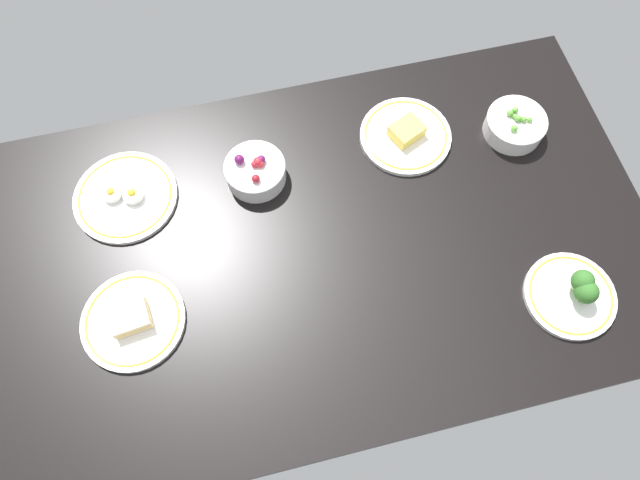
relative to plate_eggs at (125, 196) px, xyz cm
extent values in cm
cube|color=black|center=(38.36, -20.38, -2.86)|extent=(140.26, 82.63, 4.00)
cylinder|color=white|center=(0.00, 0.04, -0.35)|extent=(22.37, 22.37, 1.02)
torus|color=gold|center=(0.00, 0.04, 0.16)|extent=(20.18, 20.18, 0.50)
ellipsoid|color=white|center=(-2.32, 0.42, 1.33)|extent=(4.24, 4.24, 2.33)
sphere|color=yellow|center=(-2.32, 0.42, 2.38)|extent=(1.70, 1.70, 1.70)
ellipsoid|color=white|center=(2.04, -0.97, 1.38)|extent=(4.43, 4.43, 2.43)
sphere|color=yellow|center=(2.04, -0.97, 2.47)|extent=(1.77, 1.77, 1.77)
cylinder|color=white|center=(84.36, -43.42, -0.30)|extent=(18.36, 18.36, 1.13)
torus|color=gold|center=(84.36, -43.42, 0.26)|extent=(16.65, 16.65, 0.50)
cylinder|color=#9EBC72|center=(85.59, -44.41, 1.28)|extent=(1.62, 1.62, 2.03)
sphere|color=#2D6023|center=(85.59, -44.41, 4.03)|extent=(4.63, 4.63, 4.63)
cylinder|color=#9EBC72|center=(85.64, -42.19, 1.45)|extent=(1.57, 1.57, 2.37)
sphere|color=#2D6023|center=(85.64, -42.19, 4.32)|extent=(4.49, 4.49, 4.49)
cylinder|color=white|center=(28.52, -1.56, 1.45)|extent=(13.04, 13.04, 4.62)
torus|color=white|center=(28.52, -1.56, 3.76)|extent=(13.32, 13.32, 0.80)
sphere|color=maroon|center=(29.32, -0.56, 4.46)|extent=(1.40, 1.40, 1.40)
sphere|color=#B2232D|center=(29.92, -1.70, 4.51)|extent=(1.49, 1.49, 1.49)
sphere|color=#59144C|center=(25.67, 0.25, 4.84)|extent=(2.16, 2.16, 2.16)
sphere|color=#B2232D|center=(28.60, -1.43, 4.50)|extent=(1.48, 1.48, 1.48)
sphere|color=#B2232D|center=(29.40, -1.21, 4.76)|extent=(2.00, 2.00, 2.00)
sphere|color=#59144C|center=(30.26, -0.73, 4.68)|extent=(1.84, 1.84, 1.84)
sphere|color=maroon|center=(28.20, -5.06, 4.66)|extent=(1.80, 1.80, 1.80)
cylinder|color=white|center=(87.68, -3.39, 1.35)|extent=(13.33, 13.33, 4.43)
torus|color=white|center=(87.68, -3.39, 3.57)|extent=(13.59, 13.59, 0.80)
sphere|color=#599E38|center=(85.82, -5.93, 4.07)|extent=(1.02, 1.02, 1.02)
sphere|color=#599E38|center=(85.74, -5.78, 4.33)|extent=(1.54, 1.54, 1.54)
sphere|color=#599E38|center=(87.53, -3.46, 4.31)|extent=(1.49, 1.49, 1.49)
sphere|color=#599E38|center=(87.72, -1.18, 4.27)|extent=(1.41, 1.41, 1.41)
sphere|color=#599E38|center=(87.93, -3.23, 4.07)|extent=(1.00, 1.00, 1.00)
sphere|color=#599E38|center=(88.71, -3.95, 4.24)|extent=(1.34, 1.34, 1.34)
sphere|color=#599E38|center=(87.13, -2.69, 4.14)|extent=(1.16, 1.16, 1.16)
sphere|color=#599E38|center=(86.31, -1.71, 4.31)|extent=(1.49, 1.49, 1.49)
sphere|color=#599E38|center=(90.00, -4.31, 4.15)|extent=(1.16, 1.16, 1.16)
cylinder|color=white|center=(63.47, 0.79, -0.30)|extent=(20.71, 20.71, 1.13)
torus|color=gold|center=(63.47, 0.79, 0.26)|extent=(18.73, 18.73, 0.50)
cube|color=#F2D14C|center=(63.47, 0.79, 1.77)|extent=(8.64, 7.97, 3.01)
cylinder|color=white|center=(-1.33, -28.02, -0.31)|extent=(20.53, 20.53, 1.10)
torus|color=gold|center=(-1.33, -28.02, 0.23)|extent=(18.56, 18.56, 0.50)
cube|color=beige|center=(-1.33, -28.02, 0.83)|extent=(7.99, 6.87, 1.20)
cube|color=#E5B24C|center=(-1.33, -28.02, 1.83)|extent=(7.99, 6.87, 0.80)
cube|color=beige|center=(-1.33, -28.02, 2.83)|extent=(7.99, 6.87, 1.20)
camera|label=1|loc=(27.19, -66.62, 109.25)|focal=32.17mm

